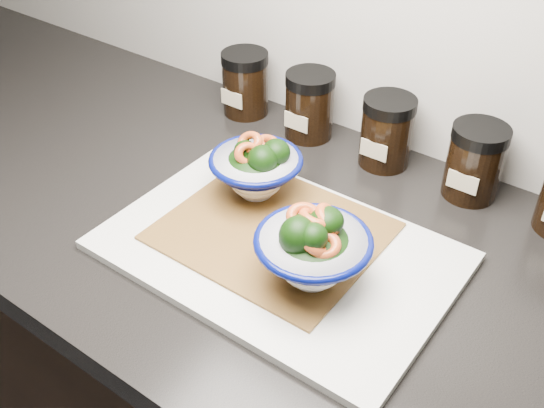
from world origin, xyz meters
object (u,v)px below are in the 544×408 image
Objects in this scene: spice_jar_b at (309,105)px; spice_jar_d at (475,162)px; bowl_left at (257,169)px; spice_jar_c at (387,132)px; cutting_board at (278,251)px; spice_jar_a at (245,83)px; bowl_right at (312,249)px.

spice_jar_b is 0.29m from spice_jar_d.
bowl_left is 0.22m from spice_jar_c.
spice_jar_c is at bearing 180.00° from spice_jar_d.
cutting_board is 0.31m from spice_jar_b.
spice_jar_a is 1.00× the size of spice_jar_c.
bowl_left is at bearing 147.36° from bowl_right.
bowl_right is 0.32m from spice_jar_d.
bowl_left is at bearing 140.68° from cutting_board.
spice_jar_a is 1.00× the size of spice_jar_d.
cutting_board is at bearing -91.43° from spice_jar_c.
cutting_board is 0.39m from spice_jar_a.
spice_jar_a and spice_jar_b have the same top height.
cutting_board is at bearing -39.32° from bowl_left.
spice_jar_a is 0.13m from spice_jar_b.
spice_jar_d is (0.24, 0.20, -0.00)m from bowl_left.
bowl_right is at bearing -56.05° from spice_jar_b.
cutting_board is 0.09m from bowl_right.
spice_jar_a is (-0.34, 0.30, -0.01)m from bowl_right.
spice_jar_d is (0.15, 0.28, 0.05)m from cutting_board.
cutting_board is 0.28m from spice_jar_c.
bowl_left is 0.94× the size of bowl_right.
spice_jar_a and spice_jar_c have the same top height.
bowl_right is at bearing -21.80° from cutting_board.
bowl_right reaches higher than spice_jar_d.
bowl_right is at bearing -78.51° from spice_jar_c.
bowl_left is 0.19m from bowl_right.
bowl_left is 1.19× the size of spice_jar_c.
bowl_right is 0.37m from spice_jar_b.
spice_jar_d is (0.08, 0.30, -0.01)m from bowl_right.
bowl_left is at bearing -140.26° from spice_jar_d.
bowl_right reaches higher than cutting_board.
bowl_left reaches higher than spice_jar_b.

